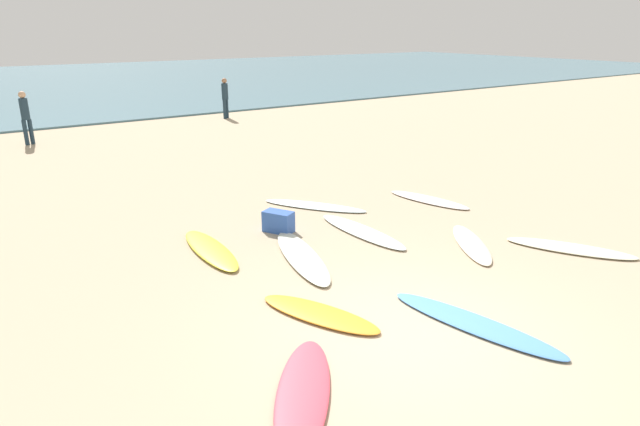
# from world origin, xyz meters

# --- Properties ---
(ground_plane) EXTENTS (120.00, 120.00, 0.00)m
(ground_plane) POSITION_xyz_m (0.00, 0.00, 0.00)
(ground_plane) COLOR tan
(ocean_water) EXTENTS (120.00, 40.00, 0.08)m
(ocean_water) POSITION_xyz_m (0.00, 39.51, 0.04)
(ocean_water) COLOR slate
(ocean_water) RESTS_ON ground_plane
(surfboard_0) EXTENTS (0.98, 2.18, 0.06)m
(surfboard_0) POSITION_xyz_m (4.48, 4.07, 0.03)
(surfboard_0) COLOR silver
(surfboard_0) RESTS_ON ground_plane
(surfboard_1) EXTENTS (1.55, 1.95, 0.06)m
(surfboard_1) POSITION_xyz_m (3.14, 1.64, 0.03)
(surfboard_1) COLOR beige
(surfboard_1) RESTS_ON ground_plane
(surfboard_2) EXTENTS (1.25, 2.00, 0.07)m
(surfboard_2) POSITION_xyz_m (-0.74, 1.09, 0.04)
(surfboard_2) COLOR orange
(surfboard_2) RESTS_ON ground_plane
(surfboard_3) EXTENTS (0.61, 2.46, 0.07)m
(surfboard_3) POSITION_xyz_m (1.85, 3.33, 0.04)
(surfboard_3) COLOR white
(surfboard_3) RESTS_ON ground_plane
(surfboard_4) EXTENTS (1.05, 2.64, 0.07)m
(surfboard_4) POSITION_xyz_m (0.87, -0.36, 0.03)
(surfboard_4) COLOR #518FE1
(surfboard_4) RESTS_ON ground_plane
(surfboard_5) EXTENTS (1.81, 2.31, 0.06)m
(surfboard_5) POSITION_xyz_m (2.01, 5.23, 0.03)
(surfboard_5) COLOR white
(surfboard_5) RESTS_ON ground_plane
(surfboard_6) EXTENTS (0.70, 2.28, 0.09)m
(surfboard_6) POSITION_xyz_m (-1.04, 4.16, 0.04)
(surfboard_6) COLOR yellow
(surfboard_6) RESTS_ON ground_plane
(surfboard_7) EXTENTS (1.79, 2.05, 0.08)m
(surfboard_7) POSITION_xyz_m (-1.91, -0.28, 0.04)
(surfboard_7) COLOR #DF4456
(surfboard_7) RESTS_ON ground_plane
(surfboard_8) EXTENTS (1.27, 2.62, 0.08)m
(surfboard_8) POSITION_xyz_m (0.17, 2.94, 0.04)
(surfboard_8) COLOR silver
(surfboard_8) RESTS_ON ground_plane
(surfboard_9) EXTENTS (1.61, 2.24, 0.06)m
(surfboard_9) POSITION_xyz_m (4.47, 0.45, 0.03)
(surfboard_9) COLOR #E8E5C6
(surfboard_9) RESTS_ON ground_plane
(beachgoer_near) EXTENTS (0.39, 0.39, 1.76)m
(beachgoer_near) POSITION_xyz_m (5.91, 17.99, 0.98)
(beachgoer_near) COLOR #1E3342
(beachgoer_near) RESTS_ON ground_plane
(beachgoer_mid) EXTENTS (0.36, 0.36, 1.83)m
(beachgoer_mid) POSITION_xyz_m (-2.21, 16.66, 1.03)
(beachgoer_mid) COLOR #1E3342
(beachgoer_mid) RESTS_ON ground_plane
(beach_cooler) EXTENTS (0.56, 0.67, 0.42)m
(beach_cooler) POSITION_xyz_m (0.53, 4.35, 0.21)
(beach_cooler) COLOR #2D56B2
(beach_cooler) RESTS_ON ground_plane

